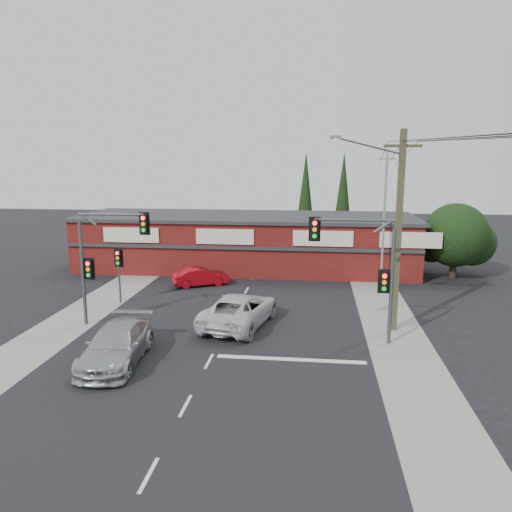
# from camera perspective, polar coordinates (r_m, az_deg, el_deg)

# --- Properties ---
(ground) EXTENTS (120.00, 120.00, 0.00)m
(ground) POSITION_cam_1_polar(r_m,az_deg,el_deg) (24.00, -4.32, -9.97)
(ground) COLOR black
(ground) RESTS_ON ground
(road_strip) EXTENTS (14.00, 70.00, 0.01)m
(road_strip) POSITION_cam_1_polar(r_m,az_deg,el_deg) (28.65, -2.40, -6.41)
(road_strip) COLOR black
(road_strip) RESTS_ON ground
(verge_left) EXTENTS (3.00, 70.00, 0.02)m
(verge_left) POSITION_cam_1_polar(r_m,az_deg,el_deg) (31.11, -18.13, -5.54)
(verge_left) COLOR gray
(verge_left) RESTS_ON ground
(verge_right) EXTENTS (3.00, 70.00, 0.02)m
(verge_right) POSITION_cam_1_polar(r_m,az_deg,el_deg) (28.60, 14.79, -6.80)
(verge_right) COLOR gray
(verge_right) RESTS_ON ground
(stop_line) EXTENTS (6.50, 0.35, 0.01)m
(stop_line) POSITION_cam_1_polar(r_m,az_deg,el_deg) (22.22, 4.00, -11.70)
(stop_line) COLOR silver
(stop_line) RESTS_ON ground
(white_suv) EXTENTS (3.94, 6.48, 1.68)m
(white_suv) POSITION_cam_1_polar(r_m,az_deg,el_deg) (26.25, -1.92, -6.14)
(white_suv) COLOR silver
(white_suv) RESTS_ON ground
(silver_suv) EXTENTS (2.64, 5.65, 1.59)m
(silver_suv) POSITION_cam_1_polar(r_m,az_deg,el_deg) (22.39, -15.65, -9.76)
(silver_suv) COLOR #AEB1B4
(silver_suv) RESTS_ON ground
(red_sedan) EXTENTS (4.01, 2.98, 1.26)m
(red_sedan) POSITION_cam_1_polar(r_m,az_deg,el_deg) (34.52, -6.36, -2.36)
(red_sedan) COLOR #A00911
(red_sedan) RESTS_ON ground
(lane_dashes) EXTENTS (0.12, 53.19, 0.01)m
(lane_dashes) POSITION_cam_1_polar(r_m,az_deg,el_deg) (31.29, -1.58, -4.87)
(lane_dashes) COLOR silver
(lane_dashes) RESTS_ON ground
(shop_building) EXTENTS (27.30, 8.40, 4.22)m
(shop_building) POSITION_cam_1_polar(r_m,az_deg,el_deg) (39.86, -1.10, 1.71)
(shop_building) COLOR #551211
(shop_building) RESTS_ON ground
(tree_cluster) EXTENTS (5.90, 5.10, 5.50)m
(tree_cluster) POSITION_cam_1_polar(r_m,az_deg,el_deg) (39.22, 21.91, 1.89)
(tree_cluster) COLOR #2D2116
(tree_cluster) RESTS_ON ground
(conifer_near) EXTENTS (1.80, 1.80, 9.25)m
(conifer_near) POSITION_cam_1_polar(r_m,az_deg,el_deg) (46.09, 5.67, 7.11)
(conifer_near) COLOR #2D2116
(conifer_near) RESTS_ON ground
(conifer_far) EXTENTS (1.80, 1.80, 9.25)m
(conifer_far) POSITION_cam_1_polar(r_m,az_deg,el_deg) (48.15, 9.92, 7.17)
(conifer_far) COLOR #2D2116
(conifer_far) RESTS_ON ground
(traffic_mast_left) EXTENTS (3.77, 0.27, 5.97)m
(traffic_mast_left) POSITION_cam_1_polar(r_m,az_deg,el_deg) (26.72, -17.26, 0.49)
(traffic_mast_left) COLOR #47494C
(traffic_mast_left) RESTS_ON ground
(traffic_mast_right) EXTENTS (3.96, 0.27, 5.97)m
(traffic_mast_right) POSITION_cam_1_polar(r_m,az_deg,el_deg) (23.57, 12.63, -0.60)
(traffic_mast_right) COLOR #47494C
(traffic_mast_right) RESTS_ON ground
(pedestal_signal) EXTENTS (0.55, 0.27, 3.38)m
(pedestal_signal) POSITION_cam_1_polar(r_m,az_deg,el_deg) (30.91, -15.43, -0.91)
(pedestal_signal) COLOR #47494C
(pedestal_signal) RESTS_ON ground
(utility_pole) EXTENTS (4.38, 0.59, 10.00)m
(utility_pole) POSITION_cam_1_polar(r_m,az_deg,el_deg) (25.48, 15.69, 3.42)
(utility_pole) COLOR #4D472B
(utility_pole) RESTS_ON ground
(steel_pole) EXTENTS (1.20, 0.16, 9.00)m
(steel_pole) POSITION_cam_1_polar(r_m,az_deg,el_deg) (34.50, 14.42, 4.22)
(steel_pole) COLOR gray
(steel_pole) RESTS_ON ground
(power_lines) EXTENTS (2.01, 29.00, 1.22)m
(power_lines) POSITION_cam_1_polar(r_m,az_deg,el_deg) (19.93, 18.97, 11.75)
(power_lines) COLOR black
(power_lines) RESTS_ON ground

